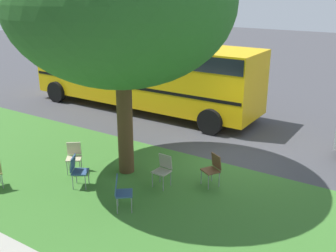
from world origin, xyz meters
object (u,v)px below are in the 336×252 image
(chair_2, at_px, (74,155))
(chair_5, at_px, (163,168))
(street_tree, at_px, (120,2))
(chair_1, at_px, (213,167))
(chair_3, at_px, (77,169))
(chair_4, at_px, (121,191))
(school_bus, at_px, (141,69))

(chair_2, height_order, chair_5, same)
(street_tree, height_order, chair_5, street_tree)
(street_tree, height_order, chair_1, street_tree)
(chair_2, xyz_separation_m, chair_3, (-0.76, 0.62, 0.00))
(chair_1, xyz_separation_m, chair_4, (1.25, 2.35, 0.00))
(chair_2, relative_size, school_bus, 0.08)
(chair_2, bearing_deg, street_tree, -146.26)
(chair_5, bearing_deg, chair_4, 84.46)
(chair_4, xyz_separation_m, school_bus, (4.63, -7.10, 1.24))
(chair_3, relative_size, chair_4, 1.00)
(chair_3, bearing_deg, chair_5, -145.64)
(chair_2, distance_m, school_bus, 6.65)
(school_bus, bearing_deg, street_tree, 122.38)
(chair_4, xyz_separation_m, chair_5, (-0.15, -1.58, 0.00))
(chair_1, distance_m, chair_5, 1.33)
(street_tree, xyz_separation_m, chair_4, (-1.24, 1.75, -4.22))
(chair_5, xyz_separation_m, school_bus, (4.78, -5.51, 1.24))
(chair_1, xyz_separation_m, chair_3, (2.98, 2.05, 0.00))
(chair_2, relative_size, chair_5, 1.00)
(chair_2, bearing_deg, chair_4, 159.80)
(chair_1, bearing_deg, street_tree, 13.39)
(street_tree, height_order, school_bus, street_tree)
(chair_3, xyz_separation_m, chair_4, (-1.73, 0.29, 0.00))
(street_tree, distance_m, chair_2, 4.48)
(chair_3, distance_m, school_bus, 7.50)
(chair_2, height_order, school_bus, school_bus)
(chair_1, relative_size, school_bus, 0.08)
(street_tree, relative_size, chair_2, 7.89)
(chair_2, distance_m, chair_3, 0.98)
(street_tree, relative_size, chair_1, 7.89)
(street_tree, distance_m, chair_4, 4.73)
(chair_2, relative_size, chair_3, 1.00)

